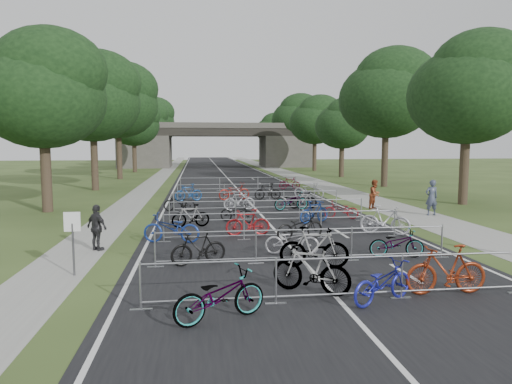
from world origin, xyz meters
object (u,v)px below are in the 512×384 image
pedestrian_b (375,194)px  pedestrian_c (97,228)px  pedestrian_a (431,198)px  park_sign (73,232)px  bike_2 (382,282)px  bike_1 (311,270)px  overpass_bridge (217,145)px  bike_0 (220,296)px

pedestrian_b → pedestrian_c: bearing=175.4°
pedestrian_a → pedestrian_c: pedestrian_a is taller
park_sign → bike_2: park_sign is taller
bike_2 → bike_1: bearing=32.1°
overpass_bridge → pedestrian_a: overpass_bridge is taller
park_sign → pedestrian_b: (13.60, 11.74, -0.43)m
bike_0 → pedestrian_b: 18.36m
bike_0 → pedestrian_c: 7.99m
overpass_bridge → bike_0: bearing=-92.5°
overpass_bridge → bike_0: overpass_bridge is taller
overpass_bridge → pedestrian_a: 53.74m
overpass_bridge → pedestrian_c: size_ratio=19.17×
pedestrian_b → pedestrian_a: bearing=-90.7°
overpass_bridge → park_sign: bearing=-96.3°
bike_1 → pedestrian_c: pedestrian_c is taller
park_sign → pedestrian_a: pedestrian_a is taller
pedestrian_b → pedestrian_c: (-13.60, -8.65, -0.03)m
overpass_bridge → pedestrian_b: size_ratio=18.43×
overpass_bridge → pedestrian_a: (8.79, -52.96, -2.60)m
park_sign → pedestrian_c: size_ratio=1.13×
park_sign → pedestrian_b: park_sign is taller
bike_1 → bike_2: (1.48, -0.89, -0.11)m
bike_0 → bike_1: bike_1 is taller
pedestrian_a → pedestrian_b: bearing=-54.3°
overpass_bridge → bike_2: size_ratio=16.36×
park_sign → bike_1: 6.73m
park_sign → bike_2: (7.75, -3.25, -0.77)m
park_sign → pedestrian_b: size_ratio=1.08×
pedestrian_a → pedestrian_b: pedestrian_a is taller
pedestrian_a → pedestrian_b: 3.35m
bike_0 → bike_2: bearing=-104.2°
bike_2 → pedestrian_b: pedestrian_b is taller
bike_2 → pedestrian_a: pedestrian_a is taller
overpass_bridge → bike_2: 65.33m
bike_0 → park_sign: bearing=22.1°
bike_1 → bike_2: size_ratio=1.07×
park_sign → bike_1: size_ratio=0.90×
bike_0 → pedestrian_a: 17.40m
bike_2 → pedestrian_b: 16.09m
bike_2 → pedestrian_c: 10.02m
pedestrian_b → bike_2: bearing=-148.4°
bike_0 → pedestrian_a: (11.66, 12.91, 0.38)m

